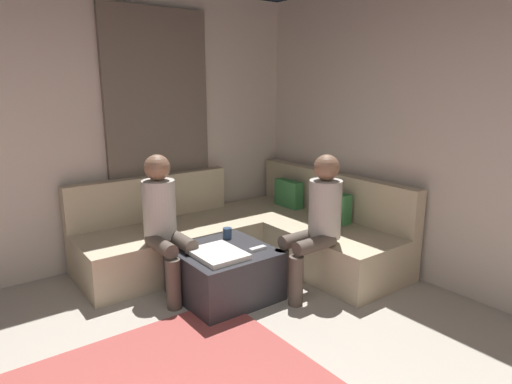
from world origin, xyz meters
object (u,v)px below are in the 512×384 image
(ottoman, at_px, (224,273))
(game_remote, at_px, (258,249))
(coffee_mug, at_px, (227,233))
(person_on_couch_back, at_px, (317,219))
(person_on_couch_side, at_px, (165,220))
(sectional_couch, at_px, (249,235))

(ottoman, height_order, game_remote, game_remote)
(coffee_mug, distance_m, person_on_couch_back, 0.82)
(game_remote, bearing_deg, coffee_mug, -174.29)
(coffee_mug, distance_m, person_on_couch_side, 0.58)
(ottoman, xyz_separation_m, game_remote, (0.18, 0.22, 0.22))
(ottoman, distance_m, coffee_mug, 0.38)
(sectional_couch, distance_m, person_on_couch_side, 1.06)
(sectional_couch, xyz_separation_m, coffee_mug, (0.29, -0.45, 0.19))
(person_on_couch_side, bearing_deg, ottoman, 134.63)
(coffee_mug, xyz_separation_m, person_on_couch_side, (-0.14, -0.53, 0.19))
(coffee_mug, relative_size, person_on_couch_side, 0.08)
(game_remote, bearing_deg, person_on_couch_back, 65.05)
(sectional_couch, distance_m, ottoman, 0.81)
(sectional_couch, bearing_deg, person_on_couch_back, 3.49)
(ottoman, relative_size, coffee_mug, 8.00)
(sectional_couch, xyz_separation_m, person_on_couch_side, (0.15, -0.98, 0.38))
(ottoman, distance_m, person_on_couch_side, 0.67)
(ottoman, height_order, coffee_mug, coffee_mug)
(sectional_couch, height_order, person_on_couch_back, person_on_couch_back)
(ottoman, distance_m, game_remote, 0.36)
(sectional_couch, relative_size, person_on_couch_back, 2.12)
(sectional_couch, relative_size, coffee_mug, 26.84)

